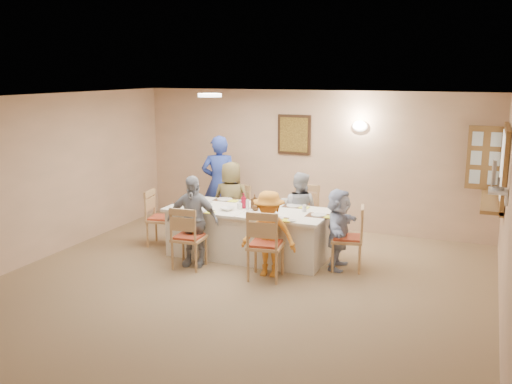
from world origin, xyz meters
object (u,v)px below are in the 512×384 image
at_px(chair_right_end, 347,238).
at_px(caregiver, 219,184).
at_px(diner_right_end, 339,229).
at_px(serving_hatch, 504,166).
at_px(chair_back_left, 234,212).
at_px(chair_front_right, 266,244).
at_px(condiment_ketchup, 244,201).
at_px(chair_left_end, 162,218).
at_px(diner_front_left, 193,221).
at_px(chair_front_left, 189,237).
at_px(dining_table, 248,233).
at_px(diner_front_right, 269,234).
at_px(chair_back_right, 301,217).
at_px(desk_fan, 496,179).
at_px(diner_back_right, 299,211).
at_px(diner_back_left, 231,201).

distance_m(chair_right_end, caregiver, 2.87).
bearing_deg(diner_right_end, serving_hatch, -69.19).
distance_m(chair_back_left, chair_front_right, 2.00).
relative_size(chair_front_right, condiment_ketchup, 4.23).
bearing_deg(chair_left_end, diner_front_left, -135.36).
bearing_deg(chair_left_end, chair_back_left, -59.67).
relative_size(diner_front_left, condiment_ketchup, 5.73).
xyz_separation_m(serving_hatch, chair_front_left, (-4.17, -1.73, -1.03)).
distance_m(serving_hatch, chair_right_end, 2.45).
distance_m(chair_right_end, condiment_ketchup, 1.68).
height_order(dining_table, diner_front_right, diner_front_right).
distance_m(dining_table, chair_back_right, 1.01).
bearing_deg(desk_fan, chair_back_left, 163.27).
xyz_separation_m(chair_back_right, diner_right_end, (0.82, -0.80, 0.09)).
distance_m(diner_back_right, diner_right_end, 1.07).
xyz_separation_m(chair_back_left, chair_left_end, (-0.95, -0.80, 0.00)).
relative_size(dining_table, chair_left_end, 2.69).
bearing_deg(chair_back_right, diner_front_right, -84.69).
xyz_separation_m(chair_front_right, chair_left_end, (-2.15, 0.80, -0.04)).
bearing_deg(diner_back_left, chair_right_end, 154.91).
bearing_deg(caregiver, chair_front_left, 81.62).
relative_size(desk_fan, chair_right_end, 0.32).
height_order(dining_table, diner_front_left, diner_front_left).
bearing_deg(serving_hatch, chair_front_left, -157.44).
height_order(diner_back_right, diner_front_right, diner_back_right).
relative_size(chair_back_left, diner_front_right, 0.76).
xyz_separation_m(diner_back_right, diner_right_end, (0.82, -0.68, -0.04)).
height_order(caregiver, condiment_ketchup, caregiver).
xyz_separation_m(chair_back_right, diner_back_right, (-0.00, -0.12, 0.12)).
xyz_separation_m(chair_back_left, diner_right_end, (2.02, -0.80, 0.13)).
height_order(serving_hatch, chair_front_left, serving_hatch).
xyz_separation_m(serving_hatch, diner_back_left, (-4.17, -0.25, -0.82)).
bearing_deg(chair_back_right, desk_fan, -17.80).
xyz_separation_m(chair_back_left, chair_front_right, (1.20, -1.60, 0.04)).
relative_size(diner_front_left, diner_front_right, 1.11).
height_order(dining_table, chair_front_left, chair_front_left).
height_order(chair_left_end, diner_front_right, diner_front_right).
bearing_deg(chair_right_end, chair_left_end, -100.90).
bearing_deg(chair_back_left, diner_right_end, -11.86).
bearing_deg(chair_front_right, desk_fan, -179.92).
bearing_deg(dining_table, diner_front_right, -48.58).
bearing_deg(diner_right_end, chair_back_right, 43.06).
relative_size(desk_fan, condiment_ketchup, 1.27).
relative_size(chair_back_right, chair_right_end, 1.06).
bearing_deg(chair_front_left, dining_table, -131.46).
distance_m(chair_back_right, diner_front_right, 1.48).
bearing_deg(chair_left_end, diner_back_left, -64.17).
height_order(chair_front_right, condiment_ketchup, chair_front_right).
xyz_separation_m(desk_fan, diner_front_left, (-4.06, -0.26, -0.87)).
relative_size(dining_table, chair_front_right, 2.49).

